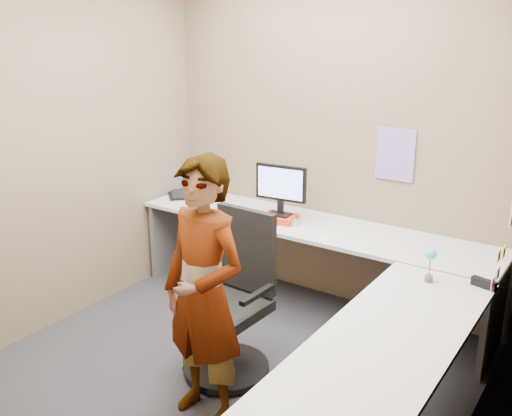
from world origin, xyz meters
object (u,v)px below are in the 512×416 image
Objects in this scene: monitor at (281,186)px; person at (204,294)px; office_chair at (232,310)px; desk at (322,279)px.

monitor is 0.27× the size of person.
person reaches higher than office_chair.
desk is 1.00m from person.
monitor is (-0.66, 0.52, 0.43)m from desk.
monitor is 0.39× the size of office_chair.
monitor is 1.18m from office_chair.
office_chair is (-0.41, -0.47, -0.15)m from desk.
desk is at bearing -44.78° from monitor.
office_chair is 0.68× the size of person.
person reaches higher than desk.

